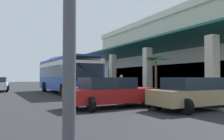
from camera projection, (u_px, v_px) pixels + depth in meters
name	position (u px, v px, depth m)	size (l,w,h in m)	color
ground	(162.00, 94.00, 20.76)	(120.00, 120.00, 0.00)	#262628
curb_strip	(113.00, 93.00, 20.26)	(29.50, 0.50, 0.12)	#9E998E
plaza_building	(194.00, 56.00, 24.60)	(24.88, 13.87, 7.49)	beige
transit_bus	(66.00, 73.00, 21.24)	(11.28, 3.05, 3.34)	#193D9E
parked_sedan_tan	(195.00, 93.00, 10.63)	(2.50, 4.44, 1.47)	#9E845B
parked_sedan_red	(110.00, 92.00, 11.38)	(2.64, 4.51, 1.47)	maroon
pedestrian	(121.00, 86.00, 15.46)	(0.43, 0.63, 1.62)	#726651
potted_palm	(156.00, 88.00, 16.46)	(1.65, 1.91, 2.99)	brown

